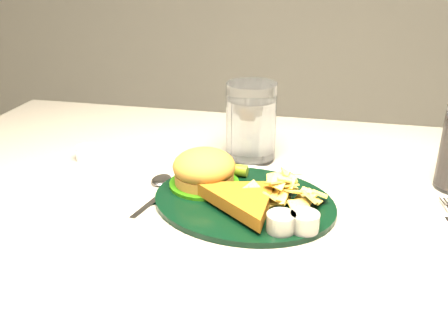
# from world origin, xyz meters

# --- Properties ---
(dinner_plate) EXTENTS (0.31, 0.28, 0.06)m
(dinner_plate) POSITION_xyz_m (-0.00, -0.02, 0.78)
(dinner_plate) COLOR black
(dinner_plate) RESTS_ON table
(water_glass) EXTENTS (0.09, 0.09, 0.13)m
(water_glass) POSITION_xyz_m (-0.02, 0.15, 0.82)
(water_glass) COLOR silver
(water_glass) RESTS_ON table
(spoon) EXTENTS (0.07, 0.15, 0.01)m
(spoon) POSITION_xyz_m (-0.13, -0.04, 0.75)
(spoon) COLOR silver
(spoon) RESTS_ON table
(ramekin) EXTENTS (0.04, 0.04, 0.02)m
(ramekin) POSITION_xyz_m (-0.30, 0.09, 0.76)
(ramekin) COLOR white
(ramekin) RESTS_ON table
(wrapped_straw) EXTENTS (0.22, 0.08, 0.01)m
(wrapped_straw) POSITION_xyz_m (-0.03, 0.11, 0.75)
(wrapped_straw) COLOR white
(wrapped_straw) RESTS_ON table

